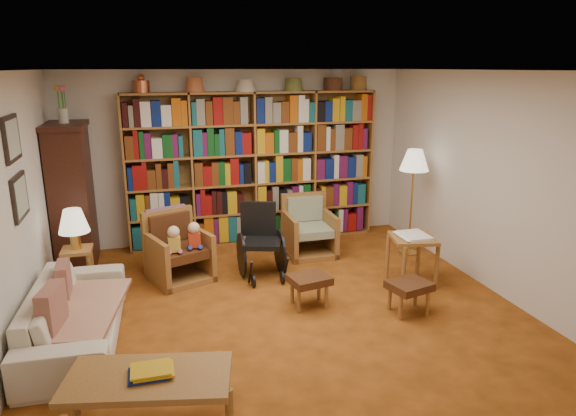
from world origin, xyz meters
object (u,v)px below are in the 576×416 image
object	(u,v)px
side_table_lamp	(78,261)
armchair_sage	(308,231)
wheelchair	(261,243)
sofa	(76,314)
side_table_papers	(413,245)
armchair_leather	(179,250)
coffee_table	(149,381)
floor_lamp	(414,164)
footstool_b	(409,288)
footstool_a	(309,281)

from	to	relation	value
side_table_lamp	armchair_sage	xyz separation A→B (m)	(2.95, 0.53, -0.05)
wheelchair	sofa	bearing A→B (deg)	-150.98
side_table_lamp	side_table_papers	world-z (taller)	side_table_papers
armchair_leather	coffee_table	world-z (taller)	armchair_leather
sofa	armchair_sage	world-z (taller)	armchair_sage
wheelchair	side_table_papers	bearing A→B (deg)	-25.50
armchair_sage	side_table_papers	size ratio (longest dim) A/B	1.28
side_table_lamp	floor_lamp	distance (m)	4.40
wheelchair	footstool_b	bearing A→B (deg)	-48.84
armchair_sage	coffee_table	size ratio (longest dim) A/B	0.65
armchair_leather	floor_lamp	distance (m)	3.28
sofa	wheelchair	distance (m)	2.35
sofa	coffee_table	distance (m)	1.58
armchair_leather	side_table_papers	xyz separation A→B (m)	(2.66, -0.98, 0.15)
wheelchair	coffee_table	world-z (taller)	wheelchair
side_table_papers	coffee_table	bearing A→B (deg)	-149.80
armchair_leather	footstool_a	bearing A→B (deg)	-42.80
side_table_lamp	floor_lamp	world-z (taller)	floor_lamp
side_table_lamp	wheelchair	distance (m)	2.15
side_table_lamp	armchair_leather	world-z (taller)	armchair_leather
footstool_b	coffee_table	world-z (taller)	coffee_table
armchair_sage	floor_lamp	size ratio (longest dim) A/B	0.55
wheelchair	footstool_b	size ratio (longest dim) A/B	1.87
armchair_sage	wheelchair	bearing A→B (deg)	-142.99
side_table_lamp	footstool_b	size ratio (longest dim) A/B	1.06
sofa	footstool_b	world-z (taller)	sofa
armchair_sage	footstool_b	xyz separation A→B (m)	(0.46, -2.06, -0.02)
side_table_papers	footstool_a	world-z (taller)	side_table_papers
wheelchair	coffee_table	bearing A→B (deg)	-118.52
side_table_lamp	floor_lamp	xyz separation A→B (m)	(4.30, 0.08, 0.91)
sofa	footstool_b	bearing A→B (deg)	-93.13
side_table_lamp	footstool_a	distance (m)	2.69
floor_lamp	side_table_papers	world-z (taller)	floor_lamp
wheelchair	footstool_b	distance (m)	1.94
coffee_table	wheelchair	bearing A→B (deg)	61.48
side_table_papers	coffee_table	xyz separation A→B (m)	(-3.06, -1.78, -0.13)
wheelchair	side_table_papers	distance (m)	1.84
armchair_sage	coffee_table	xyz separation A→B (m)	(-2.20, -3.18, 0.06)
floor_lamp	footstool_a	world-z (taller)	floor_lamp
wheelchair	floor_lamp	distance (m)	2.32
sofa	side_table_lamp	xyz separation A→B (m)	(-0.10, 1.22, 0.08)
floor_lamp	armchair_sage	bearing A→B (deg)	161.71
side_table_papers	footstool_b	distance (m)	0.80
side_table_papers	coffee_table	size ratio (longest dim) A/B	0.50
floor_lamp	footstool_b	xyz separation A→B (m)	(-0.88, -1.62, -0.98)
floor_lamp	wheelchair	bearing A→B (deg)	-175.65
side_table_papers	footstool_a	bearing A→B (deg)	-170.53
wheelchair	coffee_table	distance (m)	2.93
sofa	armchair_leather	distance (m)	1.69
coffee_table	floor_lamp	bearing A→B (deg)	37.61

